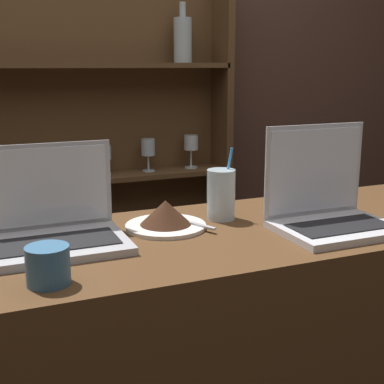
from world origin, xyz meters
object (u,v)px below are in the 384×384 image
laptop_near (54,224)px  water_glass (221,194)px  coffee_cup (48,265)px  cake_plate (166,216)px  laptop_far (328,205)px

laptop_near → water_glass: bearing=4.8°
laptop_near → coffee_cup: size_ratio=3.74×
cake_plate → laptop_far: bearing=-22.3°
cake_plate → coffee_cup: coffee_cup is taller
laptop_far → cake_plate: laptop_far is taller
laptop_near → coffee_cup: 0.24m
cake_plate → coffee_cup: size_ratio=2.49×
laptop_far → laptop_near: bearing=168.1°
laptop_far → cake_plate: size_ratio=1.43×
laptop_far → coffee_cup: size_ratio=3.55×
water_glass → laptop_far: bearing=-39.4°
laptop_far → cake_plate: 0.41m
cake_plate → coffee_cup: (-0.32, -0.25, 0.01)m
water_glass → coffee_cup: bearing=-151.1°
laptop_near → cake_plate: size_ratio=1.51×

